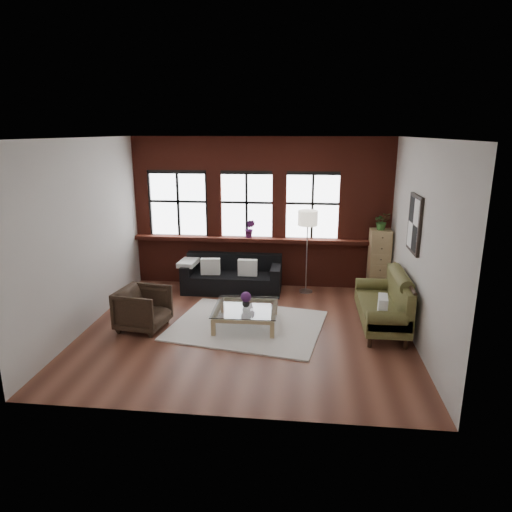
# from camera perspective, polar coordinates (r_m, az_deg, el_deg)

# --- Properties ---
(floor) EXTENTS (5.50, 5.50, 0.00)m
(floor) POSITION_cam_1_polar(r_m,az_deg,el_deg) (7.97, -1.19, -9.13)
(floor) COLOR #552B1F
(floor) RESTS_ON ground
(ceiling) EXTENTS (5.50, 5.50, 0.00)m
(ceiling) POSITION_cam_1_polar(r_m,az_deg,el_deg) (7.25, -1.34, 14.55)
(ceiling) COLOR white
(ceiling) RESTS_ON ground
(wall_back) EXTENTS (5.50, 0.00, 5.50)m
(wall_back) POSITION_cam_1_polar(r_m,az_deg,el_deg) (9.88, 0.61, 5.45)
(wall_back) COLOR #BAB6AD
(wall_back) RESTS_ON ground
(wall_front) EXTENTS (5.50, 0.00, 5.50)m
(wall_front) POSITION_cam_1_polar(r_m,az_deg,el_deg) (5.07, -4.90, -4.30)
(wall_front) COLOR #BAB6AD
(wall_front) RESTS_ON ground
(wall_left) EXTENTS (0.00, 5.00, 5.00)m
(wall_left) POSITION_cam_1_polar(r_m,az_deg,el_deg) (8.26, -20.57, 2.48)
(wall_left) COLOR #BAB6AD
(wall_left) RESTS_ON ground
(wall_right) EXTENTS (0.00, 5.00, 5.00)m
(wall_right) POSITION_cam_1_polar(r_m,az_deg,el_deg) (7.60, 19.76, 1.51)
(wall_right) COLOR #BAB6AD
(wall_right) RESTS_ON ground
(brick_backwall) EXTENTS (5.50, 0.12, 3.20)m
(brick_backwall) POSITION_cam_1_polar(r_m,az_deg,el_deg) (9.82, 0.58, 5.39)
(brick_backwall) COLOR #5C1F15
(brick_backwall) RESTS_ON floor
(sill_ledge) EXTENTS (5.50, 0.30, 0.08)m
(sill_ledge) POSITION_cam_1_polar(r_m,az_deg,el_deg) (9.85, 0.52, 2.08)
(sill_ledge) COLOR #5C1F15
(sill_ledge) RESTS_ON brick_backwall
(window_left) EXTENTS (1.38, 0.10, 1.50)m
(window_left) POSITION_cam_1_polar(r_m,az_deg,el_deg) (10.14, -9.66, 6.35)
(window_left) COLOR black
(window_left) RESTS_ON brick_backwall
(window_mid) EXTENTS (1.38, 0.10, 1.50)m
(window_mid) POSITION_cam_1_polar(r_m,az_deg,el_deg) (9.84, -1.16, 6.29)
(window_mid) COLOR black
(window_mid) RESTS_ON brick_backwall
(window_right) EXTENTS (1.38, 0.10, 1.50)m
(window_right) POSITION_cam_1_polar(r_m,az_deg,el_deg) (9.76, 7.06, 6.10)
(window_right) COLOR black
(window_right) RESTS_ON brick_backwall
(wall_poster) EXTENTS (0.05, 0.74, 0.94)m
(wall_poster) POSITION_cam_1_polar(r_m,az_deg,el_deg) (7.83, 19.22, 3.82)
(wall_poster) COLOR black
(wall_poster) RESTS_ON wall_right
(shag_rug) EXTENTS (2.84, 2.41, 0.03)m
(shag_rug) POSITION_cam_1_polar(r_m,az_deg,el_deg) (8.09, -1.10, -8.64)
(shag_rug) COLOR beige
(shag_rug) RESTS_ON floor
(dark_sofa) EXTENTS (2.06, 0.83, 0.75)m
(dark_sofa) POSITION_cam_1_polar(r_m,az_deg,el_deg) (9.66, -3.00, -2.30)
(dark_sofa) COLOR black
(dark_sofa) RESTS_ON floor
(pillow_a) EXTENTS (0.41, 0.18, 0.34)m
(pillow_a) POSITION_cam_1_polar(r_m,az_deg,el_deg) (9.59, -5.72, -1.31)
(pillow_a) COLOR silver
(pillow_a) RESTS_ON dark_sofa
(pillow_b) EXTENTS (0.40, 0.15, 0.34)m
(pillow_b) POSITION_cam_1_polar(r_m,az_deg,el_deg) (9.46, -1.06, -1.46)
(pillow_b) COLOR silver
(pillow_b) RESTS_ON dark_sofa
(vintage_settee) EXTENTS (0.82, 1.84, 0.98)m
(vintage_settee) POSITION_cam_1_polar(r_m,az_deg,el_deg) (8.15, 15.43, -5.40)
(vintage_settee) COLOR #4E4B24
(vintage_settee) RESTS_ON floor
(pillow_settee) EXTENTS (0.19, 0.39, 0.34)m
(pillow_settee) POSITION_cam_1_polar(r_m,az_deg,el_deg) (7.58, 15.54, -6.12)
(pillow_settee) COLOR silver
(pillow_settee) RESTS_ON vintage_settee
(armchair) EXTENTS (0.90, 0.88, 0.72)m
(armchair) POSITION_cam_1_polar(r_m,az_deg,el_deg) (8.10, -13.93, -6.40)
(armchair) COLOR black
(armchair) RESTS_ON floor
(coffee_table) EXTENTS (1.11, 1.11, 0.37)m
(coffee_table) POSITION_cam_1_polar(r_m,az_deg,el_deg) (8.03, -1.26, -7.56)
(coffee_table) COLOR #A08557
(coffee_table) RESTS_ON shag_rug
(vase) EXTENTS (0.16, 0.16, 0.14)m
(vase) POSITION_cam_1_polar(r_m,az_deg,el_deg) (7.93, -1.27, -5.87)
(vase) COLOR #B2B2B2
(vase) RESTS_ON coffee_table
(flowers) EXTENTS (0.18, 0.18, 0.18)m
(flowers) POSITION_cam_1_polar(r_m,az_deg,el_deg) (7.90, -1.27, -5.14)
(flowers) COLOR #4D1D56
(flowers) RESTS_ON vase
(drawer_chest) EXTENTS (0.42, 0.42, 1.36)m
(drawer_chest) POSITION_cam_1_polar(r_m,az_deg,el_deg) (9.80, 15.11, -0.71)
(drawer_chest) COLOR #A08557
(drawer_chest) RESTS_ON floor
(potted_plant_top) EXTENTS (0.36, 0.33, 0.36)m
(potted_plant_top) POSITION_cam_1_polar(r_m,az_deg,el_deg) (9.60, 15.47, 4.22)
(potted_plant_top) COLOR #2D5923
(potted_plant_top) RESTS_ON drawer_chest
(floor_lamp) EXTENTS (0.40, 0.40, 1.89)m
(floor_lamp) POSITION_cam_1_polar(r_m,az_deg,el_deg) (9.50, 6.38, 0.91)
(floor_lamp) COLOR #A5A5A8
(floor_lamp) RESTS_ON floor
(sill_plant) EXTENTS (0.25, 0.22, 0.40)m
(sill_plant) POSITION_cam_1_polar(r_m,az_deg,el_deg) (9.79, -0.77, 3.44)
(sill_plant) COLOR #4D1D56
(sill_plant) RESTS_ON sill_ledge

